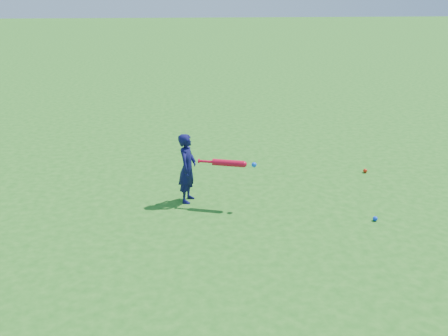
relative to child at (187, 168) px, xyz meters
name	(u,v)px	position (x,y,z in m)	size (l,w,h in m)	color
ground	(183,194)	(-0.07, 0.24, -0.47)	(80.00, 80.00, 0.00)	#1C6217
child	(187,168)	(0.00, 0.00, 0.00)	(0.35, 0.23, 0.95)	#0E0E42
ground_ball_red	(365,171)	(2.78, 0.86, -0.44)	(0.07, 0.07, 0.07)	red
ground_ball_blue	(375,219)	(2.32, -0.81, -0.44)	(0.06, 0.06, 0.06)	#0D39E4
bat_swing	(231,163)	(0.56, -0.22, 0.13)	(0.75, 0.27, 0.09)	red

